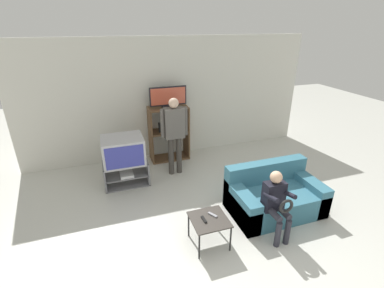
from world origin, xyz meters
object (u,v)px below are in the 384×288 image
(media_shelf, at_px, (169,133))
(person_standing_adult, at_px, (174,130))
(television_flat, at_px, (168,98))
(person_seated_child, at_px, (276,201))
(remote_control_black, at_px, (204,219))
(remote_control_white, at_px, (213,215))
(snack_table, at_px, (209,222))
(couch, at_px, (274,196))
(television_main, at_px, (123,150))
(tv_stand, at_px, (126,173))

(media_shelf, distance_m, person_standing_adult, 0.77)
(television_flat, relative_size, person_seated_child, 0.78)
(person_standing_adult, height_order, person_seated_child, person_standing_adult)
(remote_control_black, relative_size, remote_control_white, 1.00)
(media_shelf, distance_m, remote_control_white, 2.71)
(media_shelf, bearing_deg, snack_table, -93.01)
(television_flat, xyz_separation_m, remote_control_white, (-0.09, -2.70, -0.98))
(couch, bearing_deg, television_main, 144.22)
(person_standing_adult, bearing_deg, media_shelf, 85.55)
(couch, bearing_deg, person_seated_child, -123.89)
(person_standing_adult, bearing_deg, snack_table, -92.53)
(television_main, distance_m, remote_control_white, 2.15)
(media_shelf, distance_m, remote_control_black, 2.77)
(television_main, bearing_deg, remote_control_white, -62.57)
(person_seated_child, bearing_deg, media_shelf, 105.56)
(television_main, bearing_deg, person_seated_child, -48.04)
(tv_stand, relative_size, remote_control_white, 5.68)
(television_main, bearing_deg, person_standing_adult, 6.67)
(television_main, relative_size, couch, 0.51)
(remote_control_black, bearing_deg, tv_stand, 110.03)
(tv_stand, xyz_separation_m, remote_control_white, (0.97, -1.88, 0.20))
(television_flat, xyz_separation_m, couch, (1.12, -2.39, -1.15))
(person_seated_child, bearing_deg, person_standing_adult, 111.39)
(tv_stand, relative_size, television_main, 1.11)
(television_flat, height_order, snack_table, television_flat)
(media_shelf, bearing_deg, tv_stand, -141.65)
(snack_table, height_order, person_standing_adult, person_standing_adult)
(tv_stand, xyz_separation_m, media_shelf, (1.04, 0.83, 0.38))
(television_main, bearing_deg, media_shelf, 37.53)
(television_main, xyz_separation_m, remote_control_black, (0.84, -1.95, -0.28))
(television_main, height_order, remote_control_black, television_main)
(tv_stand, distance_m, media_shelf, 1.38)
(television_flat, bearing_deg, remote_control_black, -94.89)
(snack_table, xyz_separation_m, person_seated_child, (0.95, -0.12, 0.21))
(remote_control_white, bearing_deg, snack_table, -171.36)
(couch, height_order, person_standing_adult, person_standing_adult)
(television_main, distance_m, couch, 2.74)
(media_shelf, xyz_separation_m, television_flat, (0.01, -0.00, 0.79))
(television_flat, xyz_separation_m, remote_control_black, (-0.24, -2.76, -0.98))
(couch, bearing_deg, remote_control_white, -165.39)
(couch, bearing_deg, remote_control_black, -164.75)
(couch, relative_size, person_standing_adult, 0.92)
(media_shelf, xyz_separation_m, snack_table, (-0.15, -2.76, -0.24))
(remote_control_white, bearing_deg, person_standing_adult, 59.48)
(television_flat, xyz_separation_m, person_standing_adult, (-0.07, -0.69, -0.46))
(television_flat, distance_m, remote_control_white, 2.87)
(television_flat, relative_size, snack_table, 1.59)
(remote_control_black, distance_m, person_seated_child, 1.04)
(tv_stand, distance_m, couch, 2.68)
(remote_control_black, bearing_deg, snack_table, -3.83)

